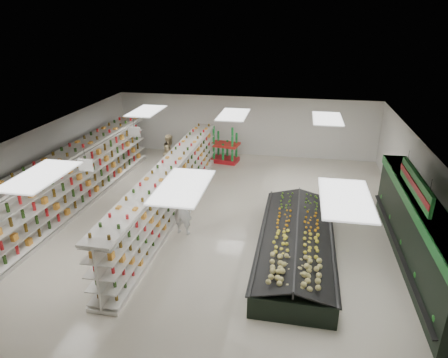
% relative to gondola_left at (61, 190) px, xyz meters
% --- Properties ---
extents(floor, '(16.00, 16.00, 0.00)m').
position_rel_gondola_left_xyz_m(floor, '(5.81, 0.55, -1.08)').
color(floor, beige).
rests_on(floor, ground).
extents(ceiling, '(14.00, 16.00, 0.02)m').
position_rel_gondola_left_xyz_m(ceiling, '(5.81, 0.55, 2.12)').
color(ceiling, white).
rests_on(ceiling, wall_back).
extents(wall_back, '(14.00, 0.02, 3.20)m').
position_rel_gondola_left_xyz_m(wall_back, '(5.81, 8.55, 0.52)').
color(wall_back, silver).
rests_on(wall_back, floor).
extents(wall_front, '(14.00, 0.02, 3.20)m').
position_rel_gondola_left_xyz_m(wall_front, '(5.81, -7.45, 0.52)').
color(wall_front, silver).
rests_on(wall_front, floor).
extents(wall_left, '(0.02, 16.00, 3.20)m').
position_rel_gondola_left_xyz_m(wall_left, '(-1.19, 0.55, 0.52)').
color(wall_left, silver).
rests_on(wall_left, floor).
extents(wall_right, '(0.02, 16.00, 3.20)m').
position_rel_gondola_left_xyz_m(wall_right, '(12.81, 0.55, 0.52)').
color(wall_right, silver).
rests_on(wall_right, floor).
extents(produce_wall_case, '(0.93, 8.00, 2.20)m').
position_rel_gondola_left_xyz_m(produce_wall_case, '(12.35, -0.95, 0.16)').
color(produce_wall_case, black).
rests_on(produce_wall_case, floor).
extents(aisle_sign_near, '(0.52, 0.06, 0.75)m').
position_rel_gondola_left_xyz_m(aisle_sign_near, '(2.01, -1.45, 1.67)').
color(aisle_sign_near, white).
rests_on(aisle_sign_near, ceiling).
extents(aisle_sign_far, '(0.52, 0.06, 0.75)m').
position_rel_gondola_left_xyz_m(aisle_sign_far, '(2.01, 2.55, 1.67)').
color(aisle_sign_far, white).
rests_on(aisle_sign_far, ceiling).
extents(hortifruti_banner, '(0.12, 3.20, 0.95)m').
position_rel_gondola_left_xyz_m(hortifruti_banner, '(12.06, -0.95, 1.57)').
color(hortifruti_banner, '#1E712C').
rests_on(hortifruti_banner, ceiling).
extents(gondola_left, '(1.45, 13.58, 2.35)m').
position_rel_gondola_left_xyz_m(gondola_left, '(0.00, 0.00, 0.00)').
color(gondola_left, silver).
rests_on(gondola_left, floor).
extents(gondola_center, '(0.97, 11.82, 2.05)m').
position_rel_gondola_left_xyz_m(gondola_center, '(3.96, 1.01, -0.14)').
color(gondola_center, silver).
rests_on(gondola_center, floor).
extents(produce_island, '(2.46, 6.56, 0.97)m').
position_rel_gondola_left_xyz_m(produce_island, '(8.80, -1.10, -0.63)').
color(produce_island, black).
rests_on(produce_island, floor).
extents(soda_endcap, '(1.54, 1.17, 1.80)m').
position_rel_gondola_left_xyz_m(soda_endcap, '(4.98, 7.13, -0.21)').
color(soda_endcap, '#A61319').
rests_on(soda_endcap, floor).
extents(shopper_main, '(0.75, 0.54, 1.90)m').
position_rel_gondola_left_xyz_m(shopper_main, '(4.85, -0.46, -0.13)').
color(shopper_main, white).
rests_on(shopper_main, floor).
extents(shopper_background, '(0.72, 0.98, 1.81)m').
position_rel_gondola_left_xyz_m(shopper_background, '(2.51, 5.52, -0.17)').
color(shopper_background, '#9C7D60').
rests_on(shopper_background, floor).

